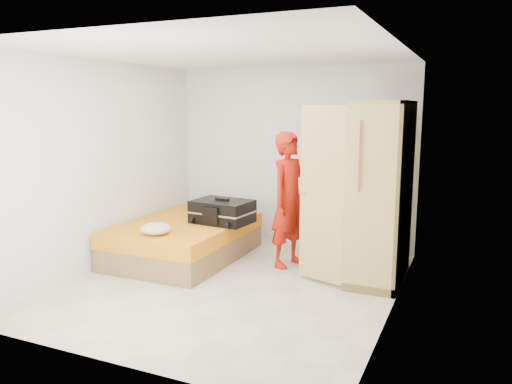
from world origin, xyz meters
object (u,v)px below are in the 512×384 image
at_px(bed, 185,240).
at_px(person, 289,200).
at_px(round_cushion, 156,229).
at_px(suitcase, 222,212).
at_px(wardrobe, 376,196).

bearing_deg(bed, person, 11.07).
xyz_separation_m(bed, person, (1.40, 0.27, 0.61)).
bearing_deg(round_cushion, suitcase, 62.99).
height_order(bed, wardrobe, wardrobe).
distance_m(person, suitcase, 0.95).
bearing_deg(suitcase, round_cushion, -111.36).
xyz_separation_m(bed, wardrobe, (2.50, 0.21, 0.75)).
relative_size(bed, wardrobe, 0.96).
bearing_deg(wardrobe, suitcase, -179.20).
height_order(bed, round_cushion, round_cushion).
bearing_deg(bed, round_cushion, -86.95).
xyz_separation_m(suitcase, round_cushion, (-0.45, -0.88, -0.08)).
distance_m(wardrobe, round_cushion, 2.66).
bearing_deg(wardrobe, person, 176.51).
bearing_deg(bed, wardrobe, 4.74).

